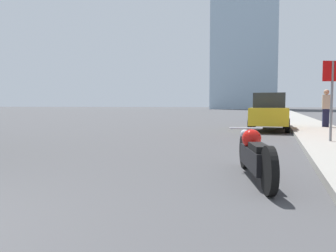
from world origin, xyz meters
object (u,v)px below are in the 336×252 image
at_px(parked_car_silver, 269,109).
at_px(parked_car_red, 272,107).
at_px(stop_sign, 332,87).
at_px(parked_car_yellow, 269,112).
at_px(motorcycle, 254,155).
at_px(parked_car_blue, 269,111).
at_px(pedestrian, 326,107).
at_px(parked_car_black, 272,107).

relative_size(parked_car_silver, parked_car_red, 1.00).
bearing_deg(stop_sign, parked_car_yellow, 107.54).
bearing_deg(parked_car_red, motorcycle, -94.25).
bearing_deg(parked_car_yellow, parked_car_blue, 90.70).
bearing_deg(parked_car_silver, parked_car_yellow, -83.32).
relative_size(parked_car_blue, pedestrian, 2.34).
relative_size(motorcycle, parked_car_black, 0.61).
distance_m(parked_car_black, pedestrian, 43.52).
distance_m(parked_car_silver, parked_car_black, 21.92).
bearing_deg(parked_car_red, parked_car_black, 86.15).
height_order(parked_car_black, pedestrian, pedestrian).
bearing_deg(pedestrian, parked_car_red, 94.84).
bearing_deg(parked_car_silver, parked_car_red, 94.81).
relative_size(parked_car_yellow, parked_car_silver, 1.09).
relative_size(parked_car_yellow, parked_car_black, 1.09).
height_order(motorcycle, stop_sign, stop_sign).
bearing_deg(pedestrian, parked_car_silver, 97.96).
height_order(motorcycle, parked_car_silver, parked_car_silver).
bearing_deg(stop_sign, parked_car_blue, 97.12).
bearing_deg(parked_car_red, parked_car_yellow, -94.15).
relative_size(parked_car_blue, parked_car_red, 1.02).
relative_size(parked_car_blue, stop_sign, 1.81).
relative_size(parked_car_silver, parked_car_black, 1.00).
relative_size(parked_car_silver, pedestrian, 2.30).
xyz_separation_m(parked_car_blue, parked_car_red, (0.03, 23.68, 0.11)).
distance_m(parked_car_yellow, parked_car_blue, 10.51).
relative_size(parked_car_blue, parked_car_silver, 1.02).
xyz_separation_m(motorcycle, parked_car_blue, (-0.15, 21.63, 0.37)).
bearing_deg(pedestrian, parked_car_blue, 106.73).
height_order(parked_car_yellow, parked_car_blue, parked_car_yellow).
height_order(parked_car_blue, stop_sign, stop_sign).
bearing_deg(parked_car_blue, parked_car_red, 95.44).
bearing_deg(parked_car_red, parked_car_blue, -94.48).
distance_m(motorcycle, parked_car_yellow, 11.13).
bearing_deg(parked_car_yellow, motorcycle, -90.43).
height_order(parked_car_yellow, stop_sign, stop_sign).
bearing_deg(parked_car_red, stop_sign, -91.52).
xyz_separation_m(parked_car_red, pedestrian, (2.81, -33.12, 0.22)).
xyz_separation_m(motorcycle, pedestrian, (2.68, 12.19, 0.71)).
xyz_separation_m(parked_car_silver, pedestrian, (3.01, -21.51, 0.30)).
distance_m(parked_car_blue, parked_car_red, 23.68).
distance_m(parked_car_silver, parked_car_red, 11.61).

